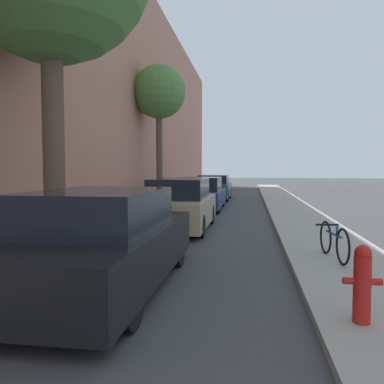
{
  "coord_description": "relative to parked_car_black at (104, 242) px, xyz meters",
  "views": [
    {
      "loc": [
        1.17,
        1.28,
        1.81
      ],
      "look_at": [
        -0.22,
        10.51,
        1.24
      ],
      "focal_mm": 36.47,
      "sensor_mm": 36.0,
      "label": 1
    }
  ],
  "objects": [
    {
      "name": "street_tree_far",
      "position": [
        -1.99,
        12.04,
        4.51
      ],
      "size": [
        2.43,
        2.43,
        6.38
      ],
      "color": "brown",
      "rests_on": "sidewalk_left"
    },
    {
      "name": "building_facade_left",
      "position": [
        -3.26,
        9.22,
        4.7
      ],
      "size": [
        0.7,
        52.0,
        10.81
      ],
      "color": "tan",
      "rests_on": "ground"
    },
    {
      "name": "sidewalk_left",
      "position": [
        -1.91,
        9.22,
        -0.64
      ],
      "size": [
        2.0,
        52.0,
        0.12
      ],
      "color": "#9E998E",
      "rests_on": "ground"
    },
    {
      "name": "parked_car_teal",
      "position": [
        0.08,
        16.77,
        -0.01
      ],
      "size": [
        1.83,
        4.24,
        1.42
      ],
      "color": "black",
      "rests_on": "ground"
    },
    {
      "name": "ground_plane",
      "position": [
        0.99,
        9.22,
        -0.7
      ],
      "size": [
        120.0,
        120.0,
        0.0
      ],
      "primitive_type": "plane",
      "color": "#3D3D3F"
    },
    {
      "name": "parked_car_champagne",
      "position": [
        0.12,
        5.74,
        -0.0
      ],
      "size": [
        1.72,
        4.19,
        1.5
      ],
      "color": "black",
      "rests_on": "ground"
    },
    {
      "name": "bicycle",
      "position": [
        3.7,
        2.0,
        -0.25
      ],
      "size": [
        0.44,
        1.58,
        0.65
      ],
      "rotation": [
        0.0,
        0.0,
        0.13
      ],
      "color": "black",
      "rests_on": "sidewalk_right"
    },
    {
      "name": "parked_car_black",
      "position": [
        0.0,
        0.0,
        0.0
      ],
      "size": [
        1.85,
        4.63,
        1.49
      ],
      "color": "black",
      "rests_on": "ground"
    },
    {
      "name": "sidewalk_right",
      "position": [
        3.89,
        9.22,
        -0.64
      ],
      "size": [
        2.0,
        52.0,
        0.12
      ],
      "color": "#9E998E",
      "rests_on": "ground"
    },
    {
      "name": "parked_car_navy",
      "position": [
        0.01,
        11.45,
        -0.03
      ],
      "size": [
        1.88,
        4.62,
        1.42
      ],
      "color": "black",
      "rests_on": "ground"
    },
    {
      "name": "fire_hydrant",
      "position": [
        3.37,
        -1.09,
        -0.14
      ],
      "size": [
        0.41,
        0.19,
        0.86
      ],
      "color": "red",
      "rests_on": "sidewalk_right"
    }
  ]
}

